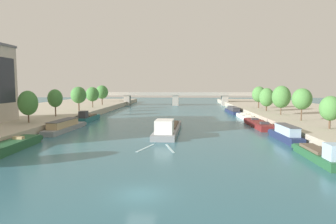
{
  "coord_description": "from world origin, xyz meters",
  "views": [
    {
      "loc": [
        3.66,
        -23.91,
        9.34
      ],
      "look_at": [
        0.0,
        44.69,
        3.01
      ],
      "focal_mm": 30.88,
      "sensor_mm": 36.0,
      "label": 1
    }
  ],
  "objects": [
    {
      "name": "tree_left_end_of_row",
      "position": [
        -27.75,
        32.75,
        5.8
      ],
      "size": [
        3.86,
        3.86,
        6.51
      ],
      "color": "brown",
      "rests_on": "quay_left"
    },
    {
      "name": "moored_boat_right_gap_after",
      "position": [
        20.69,
        41.95,
        0.62
      ],
      "size": [
        3.45,
        16.44,
        2.3
      ],
      "color": "maroon",
      "rests_on": "ground"
    },
    {
      "name": "tree_left_nearest",
      "position": [
        -27.55,
        73.68,
        6.32
      ],
      "size": [
        4.45,
        4.45,
        7.0
      ],
      "color": "brown",
      "rests_on": "quay_left"
    },
    {
      "name": "quay_right",
      "position": [
        40.86,
        55.0,
        0.9
      ],
      "size": [
        36.0,
        170.0,
        1.79
      ],
      "primitive_type": "cube",
      "color": "#B2A893",
      "rests_on": "ground"
    },
    {
      "name": "quay_left",
      "position": [
        -40.86,
        55.0,
        0.9
      ],
      "size": [
        36.0,
        170.0,
        1.79
      ],
      "primitive_type": "cube",
      "color": "#B2A893",
      "rests_on": "ground"
    },
    {
      "name": "moored_boat_left_upstream",
      "position": [
        -20.76,
        33.8,
        0.99
      ],
      "size": [
        3.4,
        16.31,
        2.36
      ],
      "color": "gray",
      "rests_on": "ground"
    },
    {
      "name": "tree_right_past_mid",
      "position": [
        28.23,
        62.71,
        5.84
      ],
      "size": [
        4.27,
        4.27,
        6.78
      ],
      "color": "brown",
      "rests_on": "quay_right"
    },
    {
      "name": "barge_midriver",
      "position": [
        0.63,
        32.19,
        0.96
      ],
      "size": [
        5.08,
        22.55,
        3.34
      ],
      "color": "gray",
      "rests_on": "ground"
    },
    {
      "name": "ground_plane",
      "position": [
        0.0,
        0.0,
        0.0
      ],
      "size": [
        400.0,
        400.0,
        0.0
      ],
      "primitive_type": "plane",
      "color": "#336675"
    },
    {
      "name": "moored_boat_right_far",
      "position": [
        21.02,
        57.78,
        0.56
      ],
      "size": [
        2.56,
        14.17,
        2.17
      ],
      "color": "silver",
      "rests_on": "ground"
    },
    {
      "name": "bridge_far",
      "position": [
        0.0,
        111.25,
        4.03
      ],
      "size": [
        69.72,
        4.4,
        6.18
      ],
      "color": "#9E998E",
      "rests_on": "ground"
    },
    {
      "name": "tree_left_past_mid",
      "position": [
        -27.39,
        60.12,
        6.5
      ],
      "size": [
        4.53,
        4.53,
        7.18
      ],
      "color": "brown",
      "rests_on": "quay_left"
    },
    {
      "name": "moored_boat_right_end",
      "position": [
        21.04,
        25.45,
        1.13
      ],
      "size": [
        2.51,
        11.65,
        2.72
      ],
      "color": "#1E284C",
      "rests_on": "ground"
    },
    {
      "name": "moored_boat_right_upstream",
      "position": [
        20.6,
        12.11,
        0.84
      ],
      "size": [
        2.44,
        11.96,
        2.82
      ],
      "color": "#235633",
      "rests_on": "ground"
    },
    {
      "name": "moored_boat_left_second",
      "position": [
        -21.05,
        14.75,
        0.68
      ],
      "size": [
        3.26,
        15.73,
        2.4
      ],
      "color": "#235633",
      "rests_on": "ground"
    },
    {
      "name": "tree_left_midway",
      "position": [
        -27.92,
        86.69,
        6.76
      ],
      "size": [
        4.75,
        4.75,
        7.58
      ],
      "color": "brown",
      "rests_on": "quay_left"
    },
    {
      "name": "tree_left_by_lamp",
      "position": [
        -27.72,
        45.15,
        6.21
      ],
      "size": [
        3.56,
        3.56,
        6.62
      ],
      "color": "brown",
      "rests_on": "quay_left"
    },
    {
      "name": "tree_right_midway",
      "position": [
        28.93,
        39.03,
        6.47
      ],
      "size": [
        4.09,
        4.09,
        6.95
      ],
      "color": "brown",
      "rests_on": "quay_right"
    },
    {
      "name": "tree_right_nearest",
      "position": [
        28.69,
        51.36,
        6.43
      ],
      "size": [
        4.63,
        4.63,
        7.49
      ],
      "color": "brown",
      "rests_on": "quay_right"
    },
    {
      "name": "moored_boat_right_near",
      "position": [
        20.52,
        74.8,
        0.92
      ],
      "size": [
        3.17,
        16.97,
        2.19
      ],
      "color": "#1E284C",
      "rests_on": "ground"
    },
    {
      "name": "moored_boat_left_lone",
      "position": [
        -21.19,
        49.97,
        0.92
      ],
      "size": [
        2.5,
        12.4,
        2.98
      ],
      "color": "#23666B",
      "rests_on": "ground"
    },
    {
      "name": "tree_right_third",
      "position": [
        28.8,
        73.84,
        6.38
      ],
      "size": [
        4.44,
        4.44,
        7.21
      ],
      "color": "brown",
      "rests_on": "quay_right"
    },
    {
      "name": "tree_right_end_of_row",
      "position": [
        29.17,
        27.46,
        5.38
      ],
      "size": [
        3.59,
        3.59,
        5.75
      ],
      "color": "brown",
      "rests_on": "quay_right"
    },
    {
      "name": "wake_behind_barge",
      "position": [
        -0.14,
        18.4,
        0.01
      ],
      "size": [
        5.59,
        6.02,
        0.03
      ],
      "color": "#A5D1DB",
      "rests_on": "ground"
    }
  ]
}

